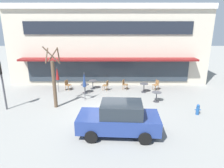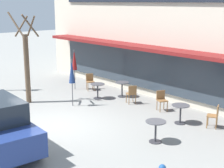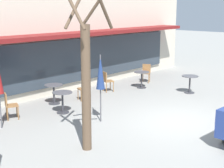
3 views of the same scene
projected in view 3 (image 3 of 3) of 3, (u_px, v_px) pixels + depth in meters
ground_plane at (185, 123)px, 11.09m from camera, size 80.00×80.00×0.00m
building_facade at (7, 8)px, 16.73m from camera, size 18.42×9.10×7.25m
cafe_table_near_wall at (142, 77)px, 15.77m from camera, size 0.70×0.70×0.76m
cafe_table_streetside at (62, 99)px, 12.01m from camera, size 0.70×0.70×0.76m
cafe_table_by_tree at (190, 81)px, 14.83m from camera, size 0.70×0.70×0.76m
cafe_table_mid_patio at (54, 91)px, 13.15m from camera, size 0.70×0.70×0.76m
patio_umbrella_green_folded at (100, 73)px, 10.85m from camera, size 0.28×0.28×2.20m
cafe_chair_0 at (107, 80)px, 15.06m from camera, size 0.53×0.53×0.89m
cafe_chair_1 at (85, 87)px, 13.71m from camera, size 0.52×0.52×0.89m
cafe_chair_2 at (146, 72)px, 16.99m from camera, size 0.54×0.54×0.89m
cafe_chair_3 at (9, 104)px, 11.32m from camera, size 0.53×0.53×0.89m
street_tree at (86, 78)px, 8.62m from camera, size 1.01×1.16×4.27m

